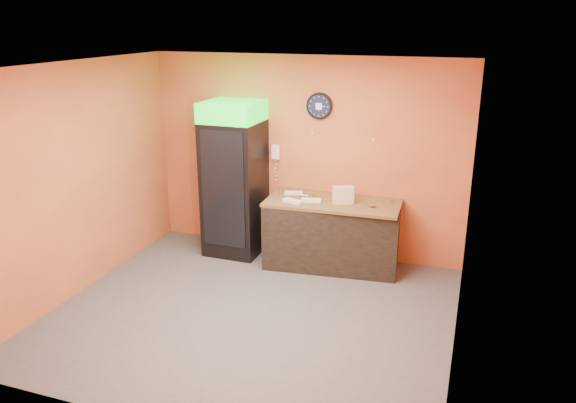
% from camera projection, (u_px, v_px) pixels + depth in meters
% --- Properties ---
extents(floor, '(4.50, 4.50, 0.00)m').
position_uv_depth(floor, '(252.00, 313.00, 6.52)').
color(floor, '#47474C').
rests_on(floor, ground).
extents(back_wall, '(4.50, 0.02, 2.80)m').
position_uv_depth(back_wall, '(305.00, 157.00, 7.87)').
color(back_wall, '#DB713E').
rests_on(back_wall, floor).
extents(left_wall, '(0.02, 4.00, 2.80)m').
position_uv_depth(left_wall, '(78.00, 180.00, 6.78)').
color(left_wall, '#DB713E').
rests_on(left_wall, floor).
extents(right_wall, '(0.02, 4.00, 2.80)m').
position_uv_depth(right_wall, '(466.00, 222.00, 5.38)').
color(right_wall, '#DB713E').
rests_on(right_wall, floor).
extents(ceiling, '(4.50, 4.00, 0.02)m').
position_uv_depth(ceiling, '(247.00, 66.00, 5.64)').
color(ceiling, white).
rests_on(ceiling, back_wall).
extents(beverage_cooler, '(0.77, 0.79, 2.19)m').
position_uv_depth(beverage_cooler, '(234.00, 181.00, 7.91)').
color(beverage_cooler, black).
rests_on(beverage_cooler, floor).
extents(prep_counter, '(1.86, 0.97, 0.89)m').
position_uv_depth(prep_counter, '(332.00, 235.00, 7.65)').
color(prep_counter, black).
rests_on(prep_counter, floor).
extents(wall_clock, '(0.36, 0.06, 0.36)m').
position_uv_depth(wall_clock, '(319.00, 106.00, 7.55)').
color(wall_clock, black).
rests_on(wall_clock, back_wall).
extents(wall_phone, '(0.11, 0.10, 0.21)m').
position_uv_depth(wall_phone, '(276.00, 152.00, 7.94)').
color(wall_phone, white).
rests_on(wall_phone, back_wall).
extents(butcher_paper, '(1.82, 0.91, 0.04)m').
position_uv_depth(butcher_paper, '(333.00, 202.00, 7.51)').
color(butcher_paper, olive).
rests_on(butcher_paper, prep_counter).
extents(sub_roll_stack, '(0.29, 0.20, 0.23)m').
position_uv_depth(sub_roll_stack, '(343.00, 195.00, 7.36)').
color(sub_roll_stack, beige).
rests_on(sub_roll_stack, butcher_paper).
extents(wrapped_sandwich_left, '(0.29, 0.18, 0.04)m').
position_uv_depth(wrapped_sandwich_left, '(293.00, 201.00, 7.43)').
color(wrapped_sandwich_left, silver).
rests_on(wrapped_sandwich_left, butcher_paper).
extents(wrapped_sandwich_mid, '(0.28, 0.16, 0.04)m').
position_uv_depth(wrapped_sandwich_mid, '(311.00, 200.00, 7.46)').
color(wrapped_sandwich_mid, silver).
rests_on(wrapped_sandwich_mid, butcher_paper).
extents(wrapped_sandwich_right, '(0.27, 0.16, 0.04)m').
position_uv_depth(wrapped_sandwich_right, '(294.00, 193.00, 7.78)').
color(wrapped_sandwich_right, silver).
rests_on(wrapped_sandwich_right, butcher_paper).
extents(kitchen_tool, '(0.07, 0.07, 0.07)m').
position_uv_depth(kitchen_tool, '(310.00, 195.00, 7.66)').
color(kitchen_tool, silver).
rests_on(kitchen_tool, butcher_paper).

